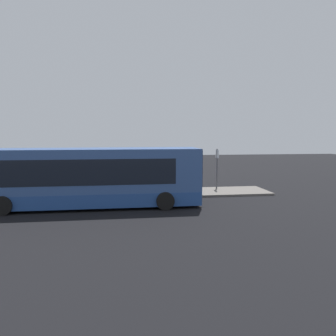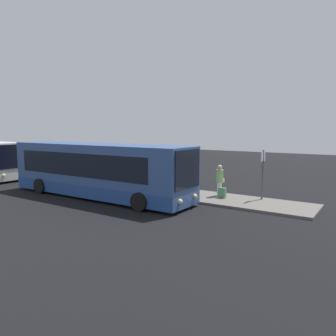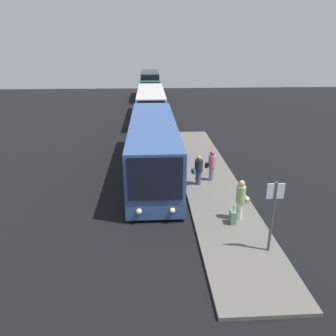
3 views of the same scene
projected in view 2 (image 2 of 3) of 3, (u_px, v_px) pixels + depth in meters
The scene contains 8 objects.
ground at pixel (115, 199), 18.26m from camera, with size 80.00×80.00×0.00m, color black.
platform at pixel (148, 190), 20.78m from camera, with size 20.00×2.94×0.13m.
bus_lead at pixel (97, 171), 18.83m from camera, with size 12.05×2.83×3.06m.
passenger_boarding at pixel (154, 175), 20.48m from camera, with size 0.56×0.64×1.66m.
passenger_waiting at pixel (153, 178), 19.54m from camera, with size 0.56×0.68×1.59m.
passenger_with_bags at pixel (220, 179), 18.47m from camera, with size 0.38×0.55×1.77m.
suitcase at pixel (222, 193), 18.05m from camera, with size 0.40×0.22×0.80m.
sign_post at pixel (263, 169), 17.50m from camera, with size 0.10×0.60×2.67m.
Camera 2 is at (12.42, -13.24, 3.98)m, focal length 35.00 mm.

